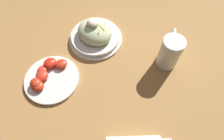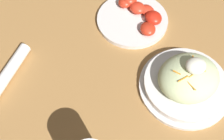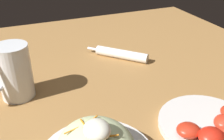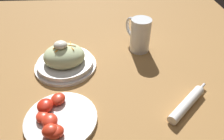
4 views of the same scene
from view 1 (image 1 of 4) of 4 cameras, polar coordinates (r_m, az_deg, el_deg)
name	(u,v)px [view 1 (image 1 of 4)]	position (r m, az deg, el deg)	size (l,w,h in m)	color
ground_plane	(116,59)	(0.80, 1.10, 3.15)	(1.43, 1.43, 0.00)	#9E703D
salad_plate	(95,34)	(0.83, -4.97, 10.46)	(0.23, 0.23, 0.11)	silver
beer_mug	(169,53)	(0.77, 16.53, 4.82)	(0.09, 0.13, 0.14)	white
tomato_plate	(49,77)	(0.78, -17.97, -1.94)	(0.21, 0.21, 0.04)	silver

